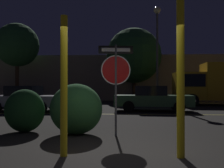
% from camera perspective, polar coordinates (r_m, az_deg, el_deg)
% --- Properties ---
extents(ground_plane, '(260.00, 260.00, 0.00)m').
position_cam_1_polar(ground_plane, '(4.97, 1.48, -16.25)').
color(ground_plane, black).
extents(road_center_stripe, '(35.75, 0.12, 0.01)m').
position_cam_1_polar(road_center_stripe, '(12.21, 2.57, -6.91)').
color(road_center_stripe, gold).
rests_on(road_center_stripe, ground_plane).
extents(stop_sign, '(0.95, 0.14, 2.50)m').
position_cam_1_polar(stop_sign, '(6.88, 0.88, 3.04)').
color(stop_sign, '#4C4C51').
rests_on(stop_sign, ground_plane).
extents(yellow_pole_left, '(0.14, 0.14, 2.72)m').
position_cam_1_polar(yellow_pole_left, '(4.91, -10.93, -0.36)').
color(yellow_pole_left, yellow).
rests_on(yellow_pole_left, ground_plane).
extents(yellow_pole_right, '(0.15, 0.15, 3.19)m').
position_cam_1_polar(yellow_pole_right, '(4.90, 15.40, 2.39)').
color(yellow_pole_right, yellow).
rests_on(yellow_pole_right, ground_plane).
extents(hedge_bush_1, '(1.18, 0.92, 1.26)m').
position_cam_1_polar(hedge_bush_1, '(7.83, -19.33, -5.77)').
color(hedge_bush_1, '#19421E').
rests_on(hedge_bush_1, ground_plane).
extents(hedge_bush_2, '(1.47, 1.19, 1.42)m').
position_cam_1_polar(hedge_bush_2, '(7.11, -8.21, -5.68)').
color(hedge_bush_2, '#2D6633').
rests_on(hedge_bush_2, ground_plane).
extents(passing_car_1, '(4.09, 2.09, 1.38)m').
position_cam_1_polar(passing_car_1, '(14.59, -19.09, -3.15)').
color(passing_car_1, '#9E9EA3').
rests_on(passing_car_1, ground_plane).
extents(passing_car_2, '(4.35, 2.09, 1.38)m').
position_cam_1_polar(passing_car_2, '(13.88, 9.27, -3.29)').
color(passing_car_2, '#335B38').
rests_on(passing_car_2, ground_plane).
extents(delivery_truck, '(5.63, 2.67, 3.04)m').
position_cam_1_polar(delivery_truck, '(19.49, 22.03, 0.20)').
color(delivery_truck, gold).
rests_on(delivery_truck, ground_plane).
extents(street_lamp, '(0.51, 0.51, 7.30)m').
position_cam_1_polar(street_lamp, '(19.13, 10.29, 10.38)').
color(street_lamp, '#4C4C51').
rests_on(street_lamp, ground_plane).
extents(tree_0, '(5.29, 5.29, 6.98)m').
position_cam_1_polar(tree_0, '(24.23, 5.02, 6.47)').
color(tree_0, '#422D1E').
rests_on(tree_0, ground_plane).
extents(tree_2, '(3.93, 3.93, 7.10)m').
position_cam_1_polar(tree_2, '(24.50, -20.86, 8.28)').
color(tree_2, '#422D1E').
rests_on(tree_2, ground_plane).
extents(building_backdrop, '(27.61, 3.65, 4.46)m').
position_cam_1_polar(building_backdrop, '(26.05, 2.22, 1.32)').
color(building_backdrop, '#7A6B5B').
rests_on(building_backdrop, ground_plane).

